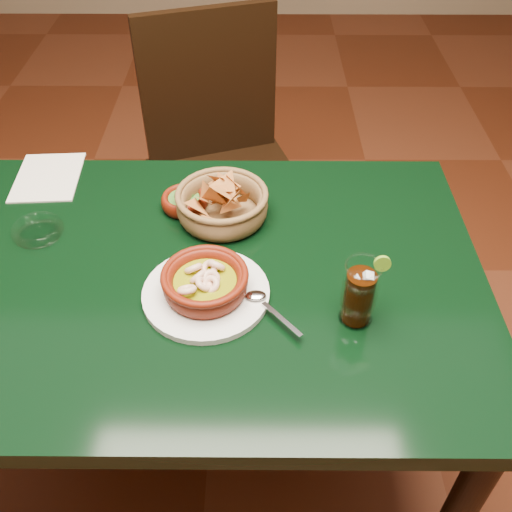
{
  "coord_description": "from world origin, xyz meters",
  "views": [
    {
      "loc": [
        0.14,
        -0.82,
        1.55
      ],
      "look_at": [
        0.14,
        -0.02,
        0.81
      ],
      "focal_mm": 40.0,
      "sensor_mm": 36.0,
      "label": 1
    }
  ],
  "objects_px": {
    "cola_drink": "(359,293)",
    "shrimp_plate": "(206,285)",
    "dining_table": "(191,304)",
    "dining_chair": "(223,163)",
    "chip_basket": "(222,204)"
  },
  "relations": [
    {
      "from": "shrimp_plate",
      "to": "dining_chair",
      "type": "bearing_deg",
      "value": 91.12
    },
    {
      "from": "dining_table",
      "to": "dining_chair",
      "type": "bearing_deg",
      "value": 87.62
    },
    {
      "from": "dining_chair",
      "to": "chip_basket",
      "type": "bearing_deg",
      "value": -86.29
    },
    {
      "from": "shrimp_plate",
      "to": "cola_drink",
      "type": "bearing_deg",
      "value": -11.21
    },
    {
      "from": "chip_basket",
      "to": "dining_table",
      "type": "bearing_deg",
      "value": -110.47
    },
    {
      "from": "dining_table",
      "to": "shrimp_plate",
      "type": "bearing_deg",
      "value": -56.74
    },
    {
      "from": "chip_basket",
      "to": "dining_chair",
      "type": "bearing_deg",
      "value": 93.71
    },
    {
      "from": "chip_basket",
      "to": "cola_drink",
      "type": "bearing_deg",
      "value": -48.73
    },
    {
      "from": "dining_chair",
      "to": "chip_basket",
      "type": "relative_size",
      "value": 4.15
    },
    {
      "from": "dining_table",
      "to": "shrimp_plate",
      "type": "xyz_separation_m",
      "value": [
        0.04,
        -0.07,
        0.13
      ]
    },
    {
      "from": "cola_drink",
      "to": "shrimp_plate",
      "type": "bearing_deg",
      "value": 168.79
    },
    {
      "from": "dining_chair",
      "to": "cola_drink",
      "type": "xyz_separation_m",
      "value": [
        0.29,
        -0.83,
        0.28
      ]
    },
    {
      "from": "shrimp_plate",
      "to": "cola_drink",
      "type": "distance_m",
      "value": 0.29
    },
    {
      "from": "dining_chair",
      "to": "chip_basket",
      "type": "height_order",
      "value": "dining_chair"
    },
    {
      "from": "dining_table",
      "to": "cola_drink",
      "type": "xyz_separation_m",
      "value": [
        0.32,
        -0.12,
        0.17
      ]
    }
  ]
}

